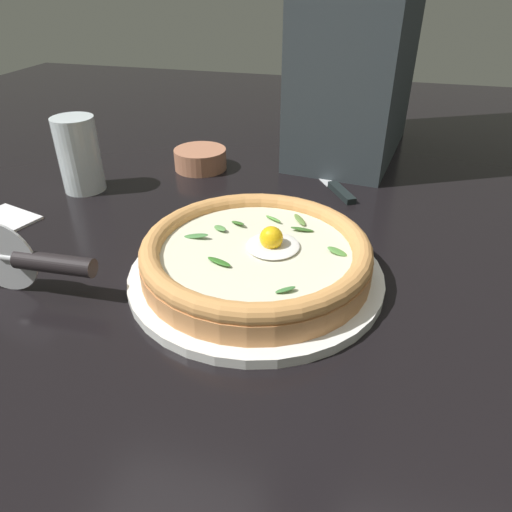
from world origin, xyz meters
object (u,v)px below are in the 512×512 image
side_bowl (200,159)px  pizza_cutter (35,261)px  table_knife (333,185)px  drinking_glass (80,160)px  pizza (256,254)px

side_bowl → pizza_cutter: (-0.42, 0.04, 0.03)m
table_knife → drinking_glass: size_ratio=1.55×
pizza → drinking_glass: bearing=62.4°
pizza_cutter → table_knife: (0.39, -0.29, -0.04)m
table_knife → drinking_glass: drinking_glass is taller
pizza → drinking_glass: 0.39m
pizza → table_knife: (0.30, -0.06, -0.03)m
pizza_cutter → table_knife: bearing=-36.1°
pizza → drinking_glass: (0.18, 0.35, 0.02)m
pizza → pizza_cutter: size_ratio=1.71×
pizza → pizza_cutter: 0.25m
pizza → table_knife: pizza is taller
side_bowl → drinking_glass: 0.21m
pizza → pizza_cutter: pizza_cutter is taller
pizza_cutter → drinking_glass: 0.30m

